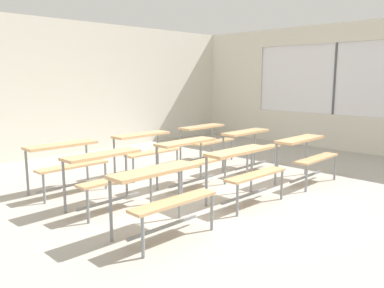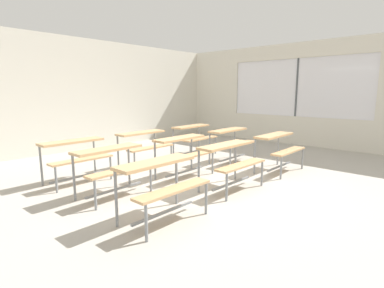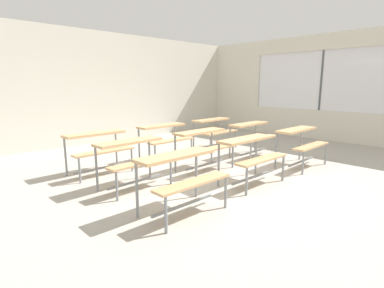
{
  "view_description": "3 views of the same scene",
  "coord_description": "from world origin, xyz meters",
  "px_view_note": "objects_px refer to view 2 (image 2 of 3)",
  "views": [
    {
      "loc": [
        -4.09,
        -3.79,
        1.76
      ],
      "look_at": [
        0.18,
        0.52,
        0.7
      ],
      "focal_mm": 36.32,
      "sensor_mm": 36.0,
      "label": 1
    },
    {
      "loc": [
        -3.8,
        -3.3,
        1.6
      ],
      "look_at": [
        0.44,
        0.58,
        0.58
      ],
      "focal_mm": 28.0,
      "sensor_mm": 36.0,
      "label": 2
    },
    {
      "loc": [
        -3.8,
        -3.3,
        1.6
      ],
      "look_at": [
        -0.77,
        -0.12,
        0.72
      ],
      "focal_mm": 28.0,
      "sensor_mm": 36.0,
      "label": 3
    }
  ],
  "objects_px": {
    "desk_bench_r0c0": "(162,176)",
    "desk_bench_r2c1": "(144,141)",
    "desk_bench_r0c2": "(279,144)",
    "desk_bench_r2c0": "(75,151)",
    "desk_bench_r1c1": "(184,147)",
    "desk_bench_r0c1": "(231,156)",
    "desk_bench_r2c2": "(194,133)",
    "desk_bench_r1c2": "(232,137)",
    "desk_bench_r1c0": "(112,160)"
  },
  "relations": [
    {
      "from": "desk_bench_r0c0",
      "to": "desk_bench_r2c1",
      "type": "distance_m",
      "value": 2.78
    },
    {
      "from": "desk_bench_r2c0",
      "to": "desk_bench_r0c0",
      "type": "bearing_deg",
      "value": -91.46
    },
    {
      "from": "desk_bench_r1c0",
      "to": "desk_bench_r0c1",
      "type": "bearing_deg",
      "value": -39.46
    },
    {
      "from": "desk_bench_r1c2",
      "to": "desk_bench_r0c0",
      "type": "bearing_deg",
      "value": -161.08
    },
    {
      "from": "desk_bench_r0c1",
      "to": "desk_bench_r2c2",
      "type": "height_order",
      "value": "same"
    },
    {
      "from": "desk_bench_r1c2",
      "to": "desk_bench_r2c1",
      "type": "height_order",
      "value": "same"
    },
    {
      "from": "desk_bench_r1c0",
      "to": "desk_bench_r2c0",
      "type": "distance_m",
      "value": 1.09
    },
    {
      "from": "desk_bench_r1c1",
      "to": "desk_bench_r0c1",
      "type": "bearing_deg",
      "value": -91.84
    },
    {
      "from": "desk_bench_r0c2",
      "to": "desk_bench_r2c2",
      "type": "height_order",
      "value": "same"
    },
    {
      "from": "desk_bench_r0c1",
      "to": "desk_bench_r0c2",
      "type": "bearing_deg",
      "value": -1.47
    },
    {
      "from": "desk_bench_r2c0",
      "to": "desk_bench_r2c2",
      "type": "distance_m",
      "value": 3.12
    },
    {
      "from": "desk_bench_r0c0",
      "to": "desk_bench_r2c1",
      "type": "height_order",
      "value": "same"
    },
    {
      "from": "desk_bench_r0c1",
      "to": "desk_bench_r1c0",
      "type": "bearing_deg",
      "value": 143.42
    },
    {
      "from": "desk_bench_r0c0",
      "to": "desk_bench_r0c1",
      "type": "relative_size",
      "value": 0.99
    },
    {
      "from": "desk_bench_r1c2",
      "to": "desk_bench_r2c2",
      "type": "distance_m",
      "value": 1.13
    },
    {
      "from": "desk_bench_r0c1",
      "to": "desk_bench_r2c2",
      "type": "distance_m",
      "value": 2.74
    },
    {
      "from": "desk_bench_r1c0",
      "to": "desk_bench_r2c1",
      "type": "distance_m",
      "value": 1.84
    },
    {
      "from": "desk_bench_r1c2",
      "to": "desk_bench_r2c0",
      "type": "bearing_deg",
      "value": 158.92
    },
    {
      "from": "desk_bench_r0c0",
      "to": "desk_bench_r2c1",
      "type": "relative_size",
      "value": 1.0
    },
    {
      "from": "desk_bench_r0c0",
      "to": "desk_bench_r2c2",
      "type": "height_order",
      "value": "same"
    },
    {
      "from": "desk_bench_r0c2",
      "to": "desk_bench_r1c2",
      "type": "bearing_deg",
      "value": 87.45
    },
    {
      "from": "desk_bench_r0c2",
      "to": "desk_bench_r2c1",
      "type": "bearing_deg",
      "value": 123.74
    },
    {
      "from": "desk_bench_r2c2",
      "to": "desk_bench_r2c1",
      "type": "bearing_deg",
      "value": 178.22
    },
    {
      "from": "desk_bench_r0c2",
      "to": "desk_bench_r2c0",
      "type": "distance_m",
      "value": 3.86
    },
    {
      "from": "desk_bench_r1c2",
      "to": "desk_bench_r1c0",
      "type": "bearing_deg",
      "value": 177.93
    },
    {
      "from": "desk_bench_r0c0",
      "to": "desk_bench_r2c0",
      "type": "xyz_separation_m",
      "value": [
        0.04,
        2.3,
        0.0
      ]
    },
    {
      "from": "desk_bench_r1c0",
      "to": "desk_bench_r2c2",
      "type": "relative_size",
      "value": 1.0
    },
    {
      "from": "desk_bench_r0c1",
      "to": "desk_bench_r1c2",
      "type": "height_order",
      "value": "same"
    },
    {
      "from": "desk_bench_r0c0",
      "to": "desk_bench_r1c1",
      "type": "height_order",
      "value": "same"
    },
    {
      "from": "desk_bench_r0c2",
      "to": "desk_bench_r1c0",
      "type": "xyz_separation_m",
      "value": [
        -3.06,
        1.21,
        0.0
      ]
    },
    {
      "from": "desk_bench_r0c0",
      "to": "desk_bench_r2c1",
      "type": "xyz_separation_m",
      "value": [
        1.57,
        2.3,
        0.0
      ]
    },
    {
      "from": "desk_bench_r1c2",
      "to": "desk_bench_r2c0",
      "type": "relative_size",
      "value": 1.01
    },
    {
      "from": "desk_bench_r2c2",
      "to": "desk_bench_r0c1",
      "type": "bearing_deg",
      "value": -127.33
    },
    {
      "from": "desk_bench_r0c1",
      "to": "desk_bench_r1c2",
      "type": "distance_m",
      "value": 1.95
    },
    {
      "from": "desk_bench_r1c1",
      "to": "desk_bench_r0c2",
      "type": "bearing_deg",
      "value": -37.2
    },
    {
      "from": "desk_bench_r0c2",
      "to": "desk_bench_r1c0",
      "type": "height_order",
      "value": "same"
    },
    {
      "from": "desk_bench_r1c1",
      "to": "desk_bench_r2c0",
      "type": "xyz_separation_m",
      "value": [
        -1.55,
        1.15,
        0.0
      ]
    },
    {
      "from": "desk_bench_r2c0",
      "to": "desk_bench_r1c2",
      "type": "bearing_deg",
      "value": -20.3
    },
    {
      "from": "desk_bench_r1c1",
      "to": "desk_bench_r2c2",
      "type": "distance_m",
      "value": 1.94
    },
    {
      "from": "desk_bench_r1c1",
      "to": "desk_bench_r0c0",
      "type": "bearing_deg",
      "value": -144.84
    },
    {
      "from": "desk_bench_r0c2",
      "to": "desk_bench_r2c1",
      "type": "height_order",
      "value": "same"
    },
    {
      "from": "desk_bench_r0c1",
      "to": "desk_bench_r2c0",
      "type": "xyz_separation_m",
      "value": [
        -1.53,
        2.23,
        0.0
      ]
    },
    {
      "from": "desk_bench_r0c2",
      "to": "desk_bench_r1c2",
      "type": "xyz_separation_m",
      "value": [
        0.04,
        1.16,
        0.0
      ]
    },
    {
      "from": "desk_bench_r0c0",
      "to": "desk_bench_r0c2",
      "type": "distance_m",
      "value": 3.14
    },
    {
      "from": "desk_bench_r1c2",
      "to": "desk_bench_r2c0",
      "type": "distance_m",
      "value": 3.34
    },
    {
      "from": "desk_bench_r1c0",
      "to": "desk_bench_r1c2",
      "type": "bearing_deg",
      "value": -2.79
    },
    {
      "from": "desk_bench_r1c0",
      "to": "desk_bench_r1c1",
      "type": "height_order",
      "value": "same"
    },
    {
      "from": "desk_bench_r0c0",
      "to": "desk_bench_r0c2",
      "type": "xyz_separation_m",
      "value": [
        3.14,
        0.01,
        0.0
      ]
    },
    {
      "from": "desk_bench_r2c0",
      "to": "desk_bench_r2c1",
      "type": "bearing_deg",
      "value": -0.64
    },
    {
      "from": "desk_bench_r0c1",
      "to": "desk_bench_r2c2",
      "type": "xyz_separation_m",
      "value": [
        1.59,
        2.23,
        0.0
      ]
    }
  ]
}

